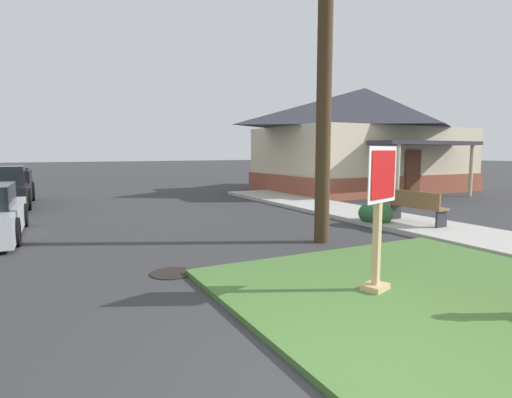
# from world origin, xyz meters

# --- Properties ---
(ground_plane) EXTENTS (160.00, 160.00, 0.00)m
(ground_plane) POSITION_xyz_m (0.00, 0.00, 0.00)
(ground_plane) COLOR #333335
(grass_corner_patch) EXTENTS (5.48, 4.66, 0.08)m
(grass_corner_patch) POSITION_xyz_m (2.31, 1.53, 0.04)
(grass_corner_patch) COLOR #477033
(grass_corner_patch) RESTS_ON ground
(sidewalk_strip) EXTENTS (2.20, 18.04, 0.12)m
(sidewalk_strip) POSITION_xyz_m (6.25, 6.04, 0.06)
(sidewalk_strip) COLOR #B2AFA8
(sidewalk_strip) RESTS_ON ground
(stop_sign) EXTENTS (0.72, 0.38, 1.99)m
(stop_sign) POSITION_xyz_m (1.63, 1.68, 1.05)
(stop_sign) COLOR tan
(stop_sign) RESTS_ON grass_corner_patch
(manhole_cover) EXTENTS (0.70, 0.70, 0.02)m
(manhole_cover) POSITION_xyz_m (-0.62, 4.00, 0.01)
(manhole_cover) COLOR black
(manhole_cover) RESTS_ON ground
(street_bench) EXTENTS (0.45, 1.61, 0.85)m
(street_bench) POSITION_xyz_m (6.20, 5.07, 0.59)
(street_bench) COLOR brown
(street_bench) RESTS_ON sidewalk_strip
(utility_pole) EXTENTS (1.32, 0.32, 8.78)m
(utility_pole) POSITION_xyz_m (2.98, 4.80, 4.52)
(utility_pole) COLOR #42301E
(utility_pole) RESTS_ON ground
(corner_house) EXTENTS (10.39, 8.00, 5.14)m
(corner_house) POSITION_xyz_m (12.16, 13.76, 2.64)
(corner_house) COLOR brown
(corner_house) RESTS_ON ground
(shrub_by_curb) EXTENTS (0.93, 0.93, 0.65)m
(shrub_by_curb) POSITION_xyz_m (5.51, 5.79, 0.33)
(shrub_by_curb) COLOR #306835
(shrub_by_curb) RESTS_ON ground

